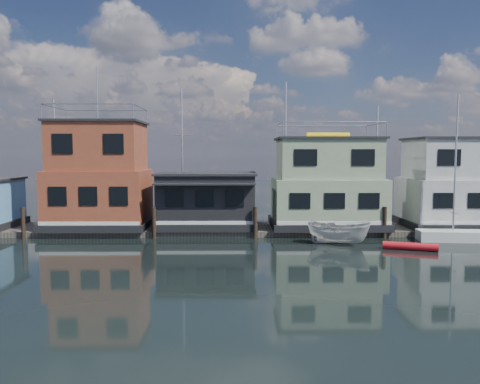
{
  "coord_description": "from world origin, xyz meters",
  "views": [
    {
      "loc": [
        1.59,
        -22.85,
        5.89
      ],
      "look_at": [
        1.98,
        12.0,
        3.0
      ],
      "focal_mm": 35.0,
      "sensor_mm": 36.0,
      "label": 1
    }
  ],
  "objects_px": {
    "red_kayak": "(410,246)",
    "motorboat": "(338,233)",
    "houseboat_green": "(327,185)",
    "houseboat_dark": "(207,200)",
    "day_sailer": "(453,235)",
    "houseboat_white": "(460,185)",
    "houseboat_red": "(99,177)"
  },
  "relations": [
    {
      "from": "red_kayak",
      "to": "motorboat",
      "type": "xyz_separation_m",
      "value": [
        -4.01,
        1.73,
        0.55
      ]
    },
    {
      "from": "houseboat_green",
      "to": "red_kayak",
      "type": "height_order",
      "value": "houseboat_green"
    },
    {
      "from": "houseboat_dark",
      "to": "day_sailer",
      "type": "xyz_separation_m",
      "value": [
        16.76,
        -3.91,
        -2.0
      ]
    },
    {
      "from": "day_sailer",
      "to": "red_kayak",
      "type": "xyz_separation_m",
      "value": [
        -3.97,
        -2.91,
        -0.19
      ]
    },
    {
      "from": "houseboat_white",
      "to": "motorboat",
      "type": "relative_size",
      "value": 2.06
    },
    {
      "from": "houseboat_red",
      "to": "day_sailer",
      "type": "distance_m",
      "value": 25.34
    },
    {
      "from": "red_kayak",
      "to": "houseboat_green",
      "type": "bearing_deg",
      "value": 137.48
    },
    {
      "from": "houseboat_dark",
      "to": "houseboat_green",
      "type": "bearing_deg",
      "value": 0.12
    },
    {
      "from": "houseboat_red",
      "to": "day_sailer",
      "type": "relative_size",
      "value": 1.65
    },
    {
      "from": "houseboat_dark",
      "to": "red_kayak",
      "type": "distance_m",
      "value": 14.66
    },
    {
      "from": "houseboat_white",
      "to": "red_kayak",
      "type": "height_order",
      "value": "houseboat_white"
    },
    {
      "from": "houseboat_green",
      "to": "day_sailer",
      "type": "distance_m",
      "value": 9.24
    },
    {
      "from": "red_kayak",
      "to": "motorboat",
      "type": "bearing_deg",
      "value": 175.17
    },
    {
      "from": "houseboat_white",
      "to": "day_sailer",
      "type": "relative_size",
      "value": 1.17
    },
    {
      "from": "houseboat_dark",
      "to": "motorboat",
      "type": "bearing_deg",
      "value": -30.11
    },
    {
      "from": "houseboat_dark",
      "to": "houseboat_green",
      "type": "xyz_separation_m",
      "value": [
        9.0,
        0.02,
        1.13
      ]
    },
    {
      "from": "day_sailer",
      "to": "red_kayak",
      "type": "height_order",
      "value": "day_sailer"
    },
    {
      "from": "houseboat_green",
      "to": "day_sailer",
      "type": "bearing_deg",
      "value": -26.87
    },
    {
      "from": "houseboat_white",
      "to": "red_kayak",
      "type": "distance_m",
      "value": 9.81
    },
    {
      "from": "houseboat_red",
      "to": "houseboat_dark",
      "type": "height_order",
      "value": "houseboat_red"
    },
    {
      "from": "motorboat",
      "to": "houseboat_green",
      "type": "bearing_deg",
      "value": 22.32
    },
    {
      "from": "houseboat_red",
      "to": "motorboat",
      "type": "distance_m",
      "value": 17.85
    },
    {
      "from": "houseboat_white",
      "to": "houseboat_red",
      "type": "bearing_deg",
      "value": -180.0
    },
    {
      "from": "houseboat_dark",
      "to": "houseboat_red",
      "type": "bearing_deg",
      "value": 179.86
    },
    {
      "from": "houseboat_red",
      "to": "houseboat_green",
      "type": "height_order",
      "value": "houseboat_red"
    },
    {
      "from": "day_sailer",
      "to": "motorboat",
      "type": "height_order",
      "value": "day_sailer"
    },
    {
      "from": "motorboat",
      "to": "day_sailer",
      "type": "bearing_deg",
      "value": -56.8
    },
    {
      "from": "houseboat_green",
      "to": "houseboat_white",
      "type": "bearing_deg",
      "value": -0.0
    },
    {
      "from": "houseboat_dark",
      "to": "motorboat",
      "type": "relative_size",
      "value": 1.81
    },
    {
      "from": "houseboat_green",
      "to": "red_kayak",
      "type": "relative_size",
      "value": 2.63
    },
    {
      "from": "houseboat_red",
      "to": "houseboat_green",
      "type": "bearing_deg",
      "value": 0.0
    },
    {
      "from": "houseboat_red",
      "to": "motorboat",
      "type": "relative_size",
      "value": 2.9
    }
  ]
}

